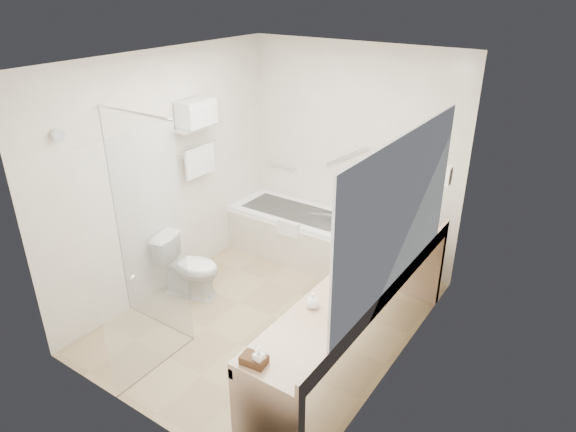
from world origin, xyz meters
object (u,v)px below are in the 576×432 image
Objects in this scene: bathtub at (297,233)px; toilet at (189,267)px; amenity_basket at (254,360)px; water_bottle_left at (399,226)px; vanity_counter at (359,304)px.

bathtub is 2.37× the size of toilet.
water_bottle_left is at bearing 88.57° from amenity_basket.
toilet is at bearing -179.81° from vanity_counter.
amenity_basket reaches higher than bathtub.
amenity_basket is at bearing -137.52° from toilet.
bathtub is 2.09m from vanity_counter.
vanity_counter is 12.49× the size of water_bottle_left.
toilet is 2.21m from water_bottle_left.
bathtub is 7.40× the size of water_bottle_left.
amenity_basket is (1.84, -1.24, 0.55)m from toilet.
amenity_basket is 2.20m from water_bottle_left.
vanity_counter is 3.99× the size of toilet.
toilet is (-1.97, -0.01, -0.31)m from vanity_counter.
water_bottle_left reaches higher than bathtub.
vanity_counter reaches higher than toilet.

